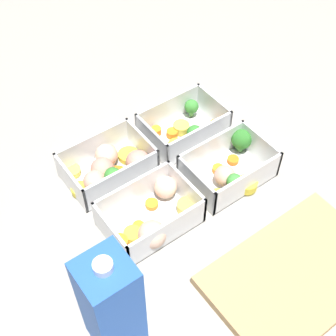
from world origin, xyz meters
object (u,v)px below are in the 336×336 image
(container_near_left, at_px, (184,128))
(container_far_right, at_px, (153,216))
(container_far_left, at_px, (230,169))
(juice_carton, at_px, (111,305))
(container_near_right, at_px, (110,167))

(container_near_left, height_order, container_far_right, same)
(container_far_left, xyz_separation_m, container_far_right, (0.17, 0.00, -0.00))
(container_far_left, relative_size, juice_carton, 0.86)
(container_near_left, distance_m, container_far_left, 0.13)
(container_near_right, bearing_deg, juice_carton, 59.92)
(container_near_left, distance_m, container_near_right, 0.17)
(container_near_left, height_order, juice_carton, juice_carton)
(container_near_right, xyz_separation_m, container_far_right, (-0.00, 0.14, -0.00))
(container_far_left, bearing_deg, container_far_right, 1.02)
(container_near_left, relative_size, juice_carton, 0.80)
(container_far_left, distance_m, container_far_right, 0.17)
(container_near_right, xyz_separation_m, juice_carton, (0.15, 0.26, 0.07))
(container_far_right, distance_m, juice_carton, 0.21)
(juice_carton, bearing_deg, container_near_left, -140.86)
(container_far_left, height_order, container_far_right, same)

